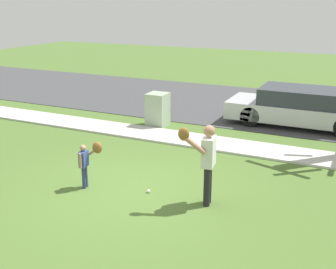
# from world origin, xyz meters

# --- Properties ---
(ground_plane) EXTENTS (48.00, 48.00, 0.00)m
(ground_plane) POSITION_xyz_m (0.00, 3.50, 0.00)
(ground_plane) COLOR #4C6B2D
(sidewalk_strip) EXTENTS (36.00, 1.20, 0.06)m
(sidewalk_strip) POSITION_xyz_m (0.00, 3.60, 0.03)
(sidewalk_strip) COLOR beige
(sidewalk_strip) RESTS_ON ground
(road_surface) EXTENTS (36.00, 6.80, 0.02)m
(road_surface) POSITION_xyz_m (0.00, 8.60, 0.01)
(road_surface) COLOR #424244
(road_surface) RESTS_ON ground
(person_adult) EXTENTS (0.66, 0.69, 1.65)m
(person_adult) POSITION_xyz_m (1.66, -0.01, 1.02)
(person_adult) COLOR black
(person_adult) RESTS_ON ground
(person_child) EXTENTS (0.44, 0.44, 1.03)m
(person_child) POSITION_xyz_m (-0.93, -0.33, 0.67)
(person_child) COLOR navy
(person_child) RESTS_ON ground
(baseball) EXTENTS (0.07, 0.07, 0.07)m
(baseball) POSITION_xyz_m (0.39, -0.04, 0.04)
(baseball) COLOR white
(baseball) RESTS_ON ground
(utility_cabinet) EXTENTS (0.62, 0.64, 1.08)m
(utility_cabinet) POSITION_xyz_m (-1.71, 4.58, 0.54)
(utility_cabinet) COLOR #9EB293
(utility_cabinet) RESTS_ON ground
(parked_sedan_silver) EXTENTS (4.60, 1.80, 1.23)m
(parked_sedan_silver) POSITION_xyz_m (2.47, 6.56, 0.62)
(parked_sedan_silver) COLOR silver
(parked_sedan_silver) RESTS_ON road_surface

